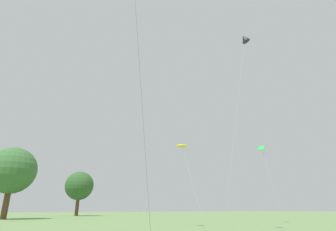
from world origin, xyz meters
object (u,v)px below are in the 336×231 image
small_kite_tiny_distant (244,39)px  tree_oak_left (79,186)px  small_kite_diamond_red (263,152)px  tree_shrub_far (12,170)px  small_kite_bird_shape (182,146)px

small_kite_tiny_distant → tree_oak_left: size_ratio=2.14×
small_kite_diamond_red → tree_shrub_far: tree_shrub_far is taller
small_kite_diamond_red → small_kite_tiny_distant: 15.74m
tree_shrub_far → tree_oak_left: bearing=53.3°
small_kite_diamond_red → small_kite_tiny_distant: size_ratio=0.32×
tree_oak_left → small_kite_bird_shape: bearing=-84.1°
tree_oak_left → small_kite_tiny_distant: bearing=-75.4°
small_kite_diamond_red → small_kite_tiny_distant: small_kite_tiny_distant is taller
small_kite_tiny_distant → tree_shrub_far: (-25.78, 31.07, -13.85)m
small_kite_bird_shape → tree_shrub_far: size_ratio=0.67×
small_kite_diamond_red → tree_oak_left: tree_oak_left is taller
small_kite_tiny_distant → tree_oak_left: small_kite_tiny_distant is taller
small_kite_diamond_red → small_kite_bird_shape: 7.91m
small_kite_diamond_red → tree_shrub_far: 41.57m
tree_oak_left → tree_shrub_far: size_ratio=0.89×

